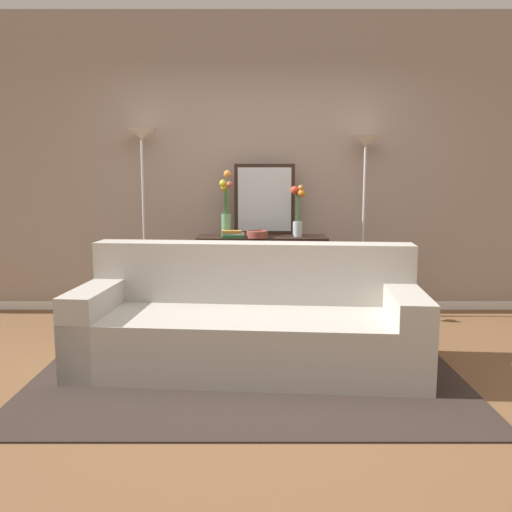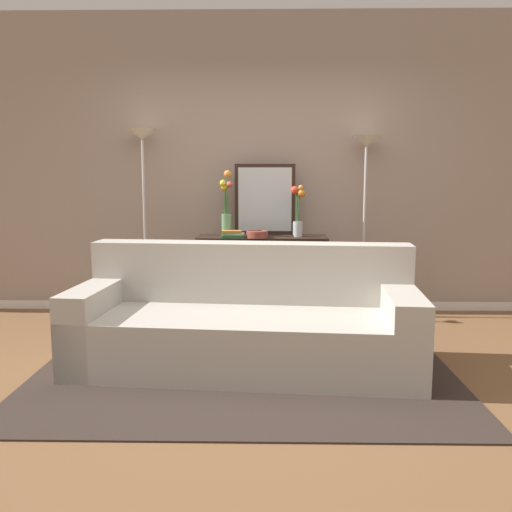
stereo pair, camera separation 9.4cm
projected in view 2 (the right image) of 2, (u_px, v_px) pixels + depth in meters
ground_plane at (264, 379)px, 3.79m from camera, size 16.00×16.00×0.02m
back_wall at (265, 166)px, 5.58m from camera, size 12.00×0.15×3.00m
area_rug at (244, 372)px, 3.89m from camera, size 2.95×2.09×0.01m
couch at (246, 324)px, 4.01m from camera, size 2.53×1.17×0.88m
console_table at (262, 262)px, 5.29m from camera, size 1.24×0.40×0.82m
floor_lamp_left at (143, 170)px, 5.32m from camera, size 0.28×0.28×1.84m
floor_lamp_right at (365, 176)px, 5.29m from camera, size 0.28×0.28×1.77m
wall_mirror at (265, 199)px, 5.37m from camera, size 0.59×0.02×0.69m
vase_tall_flowers at (226, 207)px, 5.23m from camera, size 0.13×0.12×0.63m
vase_short_flowers at (298, 209)px, 5.19m from camera, size 0.14×0.11×0.49m
fruit_bowl at (257, 234)px, 5.12m from camera, size 0.20×0.20×0.07m
book_stack at (233, 234)px, 5.13m from camera, size 0.22×0.14×0.07m
book_row_under_console at (230, 313)px, 5.37m from camera, size 0.41×0.18×0.13m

